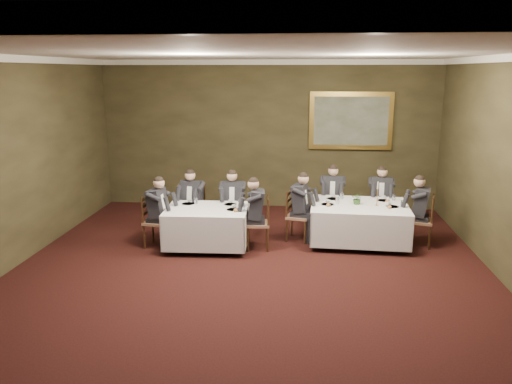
% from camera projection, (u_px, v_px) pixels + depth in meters
% --- Properties ---
extents(ground, '(10.00, 10.00, 0.00)m').
position_uv_depth(ground, '(245.00, 293.00, 7.50)').
color(ground, black).
rests_on(ground, ground).
extents(ceiling, '(8.00, 10.00, 0.10)m').
position_uv_depth(ceiling, '(243.00, 51.00, 6.67)').
color(ceiling, silver).
rests_on(ceiling, back_wall).
extents(back_wall, '(8.00, 0.10, 3.50)m').
position_uv_depth(back_wall, '(268.00, 135.00, 11.92)').
color(back_wall, '#2D2816').
rests_on(back_wall, ground).
extents(crown_molding, '(8.00, 10.00, 0.12)m').
position_uv_depth(crown_molding, '(243.00, 56.00, 6.68)').
color(crown_molding, white).
rests_on(crown_molding, back_wall).
extents(table_main, '(1.90, 1.47, 0.67)m').
position_uv_depth(table_main, '(359.00, 220.00, 9.58)').
color(table_main, black).
rests_on(table_main, ground).
extents(table_second, '(1.57, 1.22, 0.67)m').
position_uv_depth(table_second, '(207.00, 225.00, 9.32)').
color(table_second, black).
rests_on(table_second, ground).
extents(chair_main_backleft, '(0.47, 0.45, 1.00)m').
position_uv_depth(chair_main_backleft, '(332.00, 214.00, 10.60)').
color(chair_main_backleft, '#886045').
rests_on(chair_main_backleft, ground).
extents(diner_main_backleft, '(0.44, 0.51, 1.35)m').
position_uv_depth(diner_main_backleft, '(332.00, 204.00, 10.53)').
color(diner_main_backleft, black).
rests_on(diner_main_backleft, chair_main_backleft).
extents(chair_main_backright, '(0.47, 0.45, 1.00)m').
position_uv_depth(chair_main_backright, '(379.00, 216.00, 10.47)').
color(chair_main_backright, '#886045').
rests_on(chair_main_backright, ground).
extents(diner_main_backright, '(0.44, 0.51, 1.35)m').
position_uv_depth(diner_main_backright, '(380.00, 205.00, 10.40)').
color(diner_main_backright, black).
rests_on(diner_main_backright, chair_main_backright).
extents(chair_main_endleft, '(0.51, 0.52, 1.00)m').
position_uv_depth(chair_main_endleft, '(298.00, 226.00, 9.77)').
color(chair_main_endleft, '#886045').
rests_on(chair_main_endleft, ground).
extents(diner_main_endleft, '(0.56, 0.50, 1.35)m').
position_uv_depth(diner_main_endleft, '(298.00, 215.00, 9.71)').
color(diner_main_endleft, black).
rests_on(diner_main_endleft, chair_main_endleft).
extents(chair_main_endright, '(0.52, 0.54, 1.00)m').
position_uv_depth(chair_main_endright, '(421.00, 231.00, 9.46)').
color(chair_main_endright, '#886045').
rests_on(chair_main_endright, ground).
extents(diner_main_endright, '(0.57, 0.51, 1.35)m').
position_uv_depth(diner_main_endright, '(421.00, 220.00, 9.41)').
color(diner_main_endright, black).
rests_on(diner_main_endright, chair_main_endright).
extents(chair_sec_backleft, '(0.51, 0.49, 1.00)m').
position_uv_depth(chair_sec_backleft, '(193.00, 220.00, 10.14)').
color(chair_sec_backleft, '#886045').
rests_on(chair_sec_backleft, ground).
extents(diner_sec_backleft, '(0.48, 0.54, 1.35)m').
position_uv_depth(diner_sec_backleft, '(193.00, 210.00, 10.07)').
color(diner_sec_backleft, black).
rests_on(diner_sec_backleft, chair_sec_backleft).
extents(chair_sec_backright, '(0.46, 0.44, 1.00)m').
position_uv_depth(chair_sec_backright, '(233.00, 221.00, 10.09)').
color(chair_sec_backright, '#886045').
rests_on(chair_sec_backright, ground).
extents(diner_sec_backright, '(0.43, 0.49, 1.35)m').
position_uv_depth(diner_sec_backright, '(233.00, 210.00, 10.03)').
color(diner_sec_backright, black).
rests_on(diner_sec_backright, chair_sec_backright).
extents(chair_sec_endright, '(0.46, 0.48, 1.00)m').
position_uv_depth(chair_sec_endright, '(258.00, 234.00, 9.31)').
color(chair_sec_endright, '#886045').
rests_on(chair_sec_endright, ground).
extents(diner_sec_endright, '(0.51, 0.45, 1.35)m').
position_uv_depth(diner_sec_endright, '(258.00, 222.00, 9.25)').
color(diner_sec_endright, black).
rests_on(diner_sec_endright, chair_sec_endright).
extents(chair_sec_endleft, '(0.48, 0.49, 1.00)m').
position_uv_depth(chair_sec_endleft, '(157.00, 232.00, 9.41)').
color(chair_sec_endleft, '#886045').
rests_on(chair_sec_endleft, ground).
extents(diner_sec_endleft, '(0.53, 0.46, 1.35)m').
position_uv_depth(diner_sec_endleft, '(157.00, 220.00, 9.36)').
color(diner_sec_endleft, black).
rests_on(diner_sec_endleft, chair_sec_endleft).
extents(centerpiece, '(0.25, 0.22, 0.25)m').
position_uv_depth(centerpiece, '(357.00, 198.00, 9.50)').
color(centerpiece, '#2D5926').
rests_on(centerpiece, table_main).
extents(candlestick, '(0.07, 0.07, 0.48)m').
position_uv_depth(candlestick, '(377.00, 197.00, 9.40)').
color(candlestick, gold).
rests_on(candlestick, table_main).
extents(place_setting_table_main, '(0.33, 0.31, 0.14)m').
position_uv_depth(place_setting_table_main, '(335.00, 197.00, 9.96)').
color(place_setting_table_main, white).
rests_on(place_setting_table_main, table_main).
extents(place_setting_table_second, '(0.33, 0.31, 0.14)m').
position_uv_depth(place_setting_table_second, '(191.00, 202.00, 9.59)').
color(place_setting_table_second, white).
rests_on(place_setting_table_second, table_second).
extents(painting, '(1.92, 0.09, 1.34)m').
position_uv_depth(painting, '(351.00, 121.00, 11.60)').
color(painting, gold).
rests_on(painting, back_wall).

